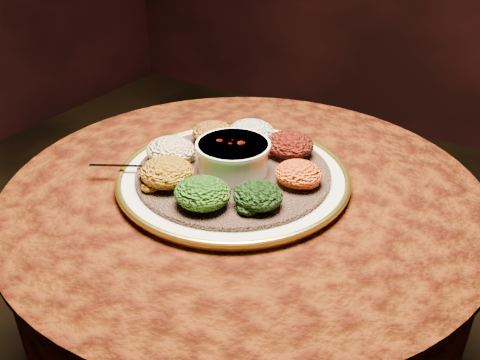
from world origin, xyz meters
The scene contains 13 objects.
table centered at (0.00, 0.00, 0.55)m, with size 0.96×0.96×0.73m.
platter centered at (-0.03, 0.00, 0.75)m, with size 0.52×0.52×0.02m.
injera centered at (-0.03, 0.00, 0.76)m, with size 0.39×0.39×0.01m, color brown.
stew_bowl centered at (-0.03, 0.00, 0.80)m, with size 0.15×0.15×0.06m.
spoon centered at (-0.18, -0.08, 0.77)m, with size 0.13×0.08×0.01m.
portion_ayib centered at (-0.06, 0.13, 0.79)m, with size 0.10×0.10×0.05m, color silver.
portion_kitfo centered at (0.04, 0.12, 0.79)m, with size 0.10×0.10×0.05m, color black.
portion_tikil centered at (0.11, 0.03, 0.78)m, with size 0.09×0.09×0.04m, color #A5700D.
portion_gomen centered at (0.08, -0.08, 0.78)m, with size 0.09×0.09×0.04m, color black.
portion_mixveg centered at (-0.01, -0.13, 0.79)m, with size 0.10×0.10×0.05m, color #9B3E0A.
portion_kik centered at (-0.11, -0.11, 0.79)m, with size 0.11×0.10×0.05m, color #A75E0E.
portion_timatim centered at (-0.16, -0.03, 0.79)m, with size 0.10×0.10×0.05m, color maroon.
portion_shiro centered at (-0.13, 0.09, 0.78)m, with size 0.09×0.09×0.05m, color #8D5511.
Camera 1 is at (0.48, -0.78, 1.29)m, focal length 40.00 mm.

